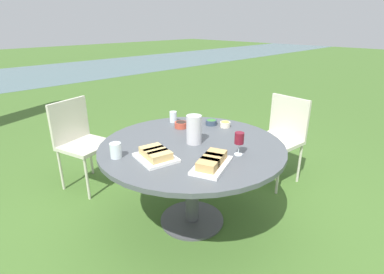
% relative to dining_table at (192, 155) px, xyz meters
% --- Properties ---
extents(ground_plane, '(40.00, 40.00, 0.00)m').
position_rel_dining_table_xyz_m(ground_plane, '(0.00, 0.00, -0.62)').
color(ground_plane, '#446B2B').
extents(dining_table, '(1.44, 1.44, 0.71)m').
position_rel_dining_table_xyz_m(dining_table, '(0.00, 0.00, 0.00)').
color(dining_table, '#4C4C51').
rests_on(dining_table, ground_plane).
extents(chair_near_left, '(0.46, 0.48, 0.89)m').
position_rel_dining_table_xyz_m(chair_near_left, '(1.19, -0.12, -0.10)').
color(chair_near_left, beige).
rests_on(chair_near_left, ground_plane).
extents(chair_near_right, '(0.54, 0.52, 0.89)m').
position_rel_dining_table_xyz_m(chair_near_right, '(-0.35, 1.25, -0.10)').
color(chair_near_right, beige).
rests_on(chair_near_right, ground_plane).
extents(water_pitcher, '(0.13, 0.12, 0.22)m').
position_rel_dining_table_xyz_m(water_pitcher, '(0.03, 0.01, 0.21)').
color(water_pitcher, silver).
rests_on(water_pitcher, dining_table).
extents(wine_glass, '(0.07, 0.07, 0.17)m').
position_rel_dining_table_xyz_m(wine_glass, '(0.10, -0.37, 0.21)').
color(wine_glass, silver).
rests_on(wine_glass, dining_table).
extents(platter_bread_main, '(0.29, 0.32, 0.07)m').
position_rel_dining_table_xyz_m(platter_bread_main, '(-0.37, -0.01, 0.13)').
color(platter_bread_main, white).
rests_on(platter_bread_main, dining_table).
extents(platter_charcuterie, '(0.39, 0.30, 0.08)m').
position_rel_dining_table_xyz_m(platter_charcuterie, '(-0.18, -0.36, 0.13)').
color(platter_charcuterie, white).
rests_on(platter_charcuterie, dining_table).
extents(bowl_fries, '(0.09, 0.09, 0.05)m').
position_rel_dining_table_xyz_m(bowl_fries, '(0.50, 0.08, 0.12)').
color(bowl_fries, beige).
rests_on(bowl_fries, dining_table).
extents(bowl_salad, '(0.11, 0.11, 0.05)m').
position_rel_dining_table_xyz_m(bowl_salad, '(0.46, 0.21, 0.12)').
color(bowl_salad, '#334256').
rests_on(bowl_salad, dining_table).
extents(bowl_olives, '(0.12, 0.12, 0.05)m').
position_rel_dining_table_xyz_m(bowl_olives, '(0.20, 0.34, 0.12)').
color(bowl_olives, '#B74733').
rests_on(bowl_olives, dining_table).
extents(cup_water_near, '(0.07, 0.07, 0.10)m').
position_rel_dining_table_xyz_m(cup_water_near, '(0.26, 0.52, 0.14)').
color(cup_water_near, silver).
rests_on(cup_water_near, dining_table).
extents(cup_water_far, '(0.08, 0.08, 0.11)m').
position_rel_dining_table_xyz_m(cup_water_far, '(-0.55, 0.20, 0.15)').
color(cup_water_far, silver).
rests_on(cup_water_far, dining_table).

